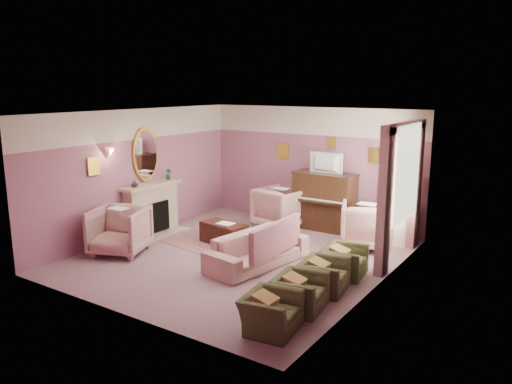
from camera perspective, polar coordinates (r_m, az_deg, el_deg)
The scene contains 48 objects.
floor at distance 9.87m, azimuth -1.81°, elevation -7.40°, with size 5.50×6.00×0.01m, color gray.
ceiling at distance 9.32m, azimuth -1.93°, elevation 9.06°, with size 5.50×6.00×0.01m, color silver.
wall_back at distance 12.03m, azimuth 6.44°, elevation 2.95°, with size 5.50×0.02×2.80m, color #785069.
wall_front at distance 7.33m, azimuth -15.60°, elevation -3.31°, with size 5.50×0.02×2.80m, color #785069.
wall_left at distance 11.29m, azimuth -13.33°, elevation 2.11°, with size 0.02×6.00×2.80m, color #785069.
wall_right at distance 8.25m, azimuth 13.91°, elevation -1.52°, with size 0.02×6.00×2.80m, color #785069.
picture_rail_band at distance 11.90m, azimuth 6.54°, elevation 8.07°, with size 5.50×0.01×0.65m, color beige.
stripe_panel at distance 9.53m, azimuth 16.39°, elevation -1.86°, with size 0.01×3.00×2.15m, color #A1AE8F.
fireplace_surround at distance 11.48m, azimuth -11.86°, elevation -1.99°, with size 0.30×1.40×1.10m, color tan.
fireplace_inset at distance 11.45m, azimuth -11.47°, elevation -2.79°, with size 0.18×0.72×0.68m, color black.
fire_ember at distance 11.47m, azimuth -11.29°, elevation -3.69°, with size 0.06×0.54×0.10m, color orange.
mantel_shelf at distance 11.34m, azimuth -11.87°, elevation 0.78°, with size 0.40×1.55×0.07m, color tan.
hearth at distance 11.49m, azimuth -11.04°, elevation -4.74°, with size 0.55×1.50×0.02m, color tan.
mirror_frame at distance 11.33m, azimuth -12.52°, elevation 4.23°, with size 0.04×0.72×1.20m, color gold.
mirror_glass at distance 11.31m, azimuth -12.43°, elevation 4.22°, with size 0.01×0.60×1.06m, color white.
sconce_shade at distance 10.55m, azimuth -16.36°, elevation 4.46°, with size 0.20×0.20×0.16m, color #F7A085.
piano at distance 11.67m, azimuth 7.82°, elevation -1.11°, with size 1.40×0.60×1.30m, color #321C0F.
piano_keyshelf at distance 11.35m, azimuth 7.06°, elevation -1.11°, with size 1.30×0.12×0.06m, color #321C0F.
piano_keys at distance 11.34m, azimuth 7.06°, elevation -0.91°, with size 1.20×0.08×0.02m, color white.
piano_top at distance 11.54m, azimuth 7.91°, elevation 2.08°, with size 1.45×0.65×0.04m, color #321C0F.
television at distance 11.45m, azimuth 7.84°, elevation 3.47°, with size 0.80×0.12×0.48m, color black.
print_back_left at distance 12.33m, azimuth 3.07°, elevation 4.74°, with size 0.30×0.03×0.38m, color gold.
print_back_right at distance 11.32m, azimuth 13.40°, elevation 4.08°, with size 0.26×0.03×0.34m, color gold.
print_back_mid at distance 11.70m, azimuth 8.61°, elevation 5.60°, with size 0.22×0.03×0.26m, color gold.
print_left_wall at distance 10.44m, azimuth -18.06°, elevation 2.83°, with size 0.03×0.28×0.36m, color gold.
window_blind at distance 9.65m, azimuth 16.85°, elevation 2.08°, with size 0.03×1.40×1.80m, color silver.
curtain_left at distance 8.89m, azimuth 14.47°, elevation -1.24°, with size 0.16×0.34×2.60m, color #A25D6B.
curtain_right at distance 10.62m, azimuth 17.76°, elevation 0.69°, with size 0.16×0.34×2.60m, color #A25D6B.
pelmet at distance 9.57m, azimuth 16.71°, elevation 7.20°, with size 0.16×2.20×0.16m, color #A25D6B.
mantel_plant at distance 11.69m, azimuth -9.96°, elevation 2.04°, with size 0.16×0.16×0.28m, color #225B21.
mantel_vase at distance 10.97m, azimuth -13.71°, elevation 0.91°, with size 0.16×0.16×0.16m, color beige.
area_rug at distance 10.65m, azimuth -3.05°, elevation -5.91°, with size 2.50×1.80×0.01m, color #955A5A.
coffee_table at distance 10.60m, azimuth -3.69°, elevation -4.76°, with size 1.00×0.50×0.45m, color black.
table_paper at distance 10.51m, azimuth -3.49°, elevation -3.60°, with size 0.35×0.28×0.01m, color white.
sofa at distance 9.28m, azimuth 0.17°, elevation -5.91°, with size 0.70×2.10×0.85m, color tan.
sofa_throw at distance 9.02m, azimuth 2.30°, elevation -5.28°, with size 0.11×1.59×0.58m, color #A25D6B.
floral_armchair_left at distance 11.79m, azimuth 2.79°, elevation -1.52°, with size 1.00×1.00×1.04m, color tan.
floral_armchair_right at distance 10.52m, azimuth 12.52°, elevation -3.49°, with size 1.00×1.00×1.04m, color tan.
floral_armchair_front at distance 10.27m, azimuth -15.35°, elevation -4.01°, with size 1.00×1.00×1.04m, color tan.
olive_chair_a at distance 6.95m, azimuth 1.72°, elevation -12.94°, with size 0.57×0.80×0.70m, color #474C2A.
olive_chair_b at distance 7.61m, azimuth 5.04°, elevation -10.72°, with size 0.57×0.80×0.70m, color #474C2A.
olive_chair_c at distance 8.29m, azimuth 7.79°, elevation -8.83°, with size 0.57×0.80×0.70m, color #474C2A.
olive_chair_d at distance 8.99m, azimuth 10.09°, elevation -7.22°, with size 0.57×0.80×0.70m, color #474C2A.
side_table at distance 10.96m, azimuth 16.02°, elevation -3.97°, with size 0.52×0.52×0.70m, color white.
side_plant_big at distance 10.83m, azimuth 16.18°, elevation -1.32°, with size 0.30×0.30×0.34m, color #225B21.
side_plant_small at distance 10.71m, azimuth 16.61°, elevation -1.66°, with size 0.16×0.16×0.28m, color #225B21.
palm_pot at distance 11.03m, azimuth 15.79°, elevation -4.82°, with size 0.34×0.34×0.34m, color brown.
palm_plant at distance 10.81m, azimuth 16.06°, elevation -0.30°, with size 0.76×0.76×1.44m, color #225B21.
Camera 1 is at (5.40, -7.58, 3.28)m, focal length 35.00 mm.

